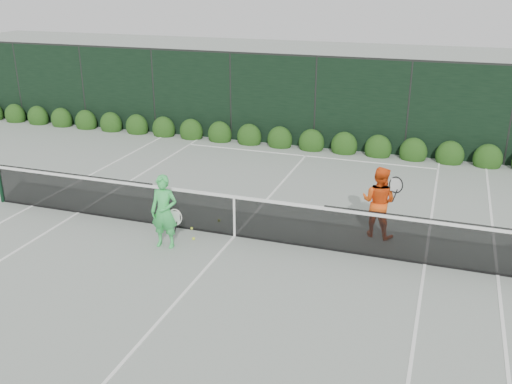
% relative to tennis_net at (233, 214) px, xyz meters
% --- Properties ---
extents(ground, '(80.00, 80.00, 0.00)m').
position_rel_tennis_net_xyz_m(ground, '(0.02, 0.00, -0.53)').
color(ground, gray).
rests_on(ground, ground).
extents(tennis_net, '(12.90, 0.10, 1.07)m').
position_rel_tennis_net_xyz_m(tennis_net, '(0.00, 0.00, 0.00)').
color(tennis_net, black).
rests_on(tennis_net, ground).
extents(player_woman, '(0.66, 0.43, 1.60)m').
position_rel_tennis_net_xyz_m(player_woman, '(-1.20, -0.94, 0.27)').
color(player_woman, '#3CCE5C').
rests_on(player_woman, ground).
extents(player_man, '(0.96, 0.79, 1.61)m').
position_rel_tennis_net_xyz_m(player_man, '(3.01, 1.08, 0.28)').
color(player_man, '#FF5815').
rests_on(player_man, ground).
extents(court_lines, '(11.03, 23.83, 0.01)m').
position_rel_tennis_net_xyz_m(court_lines, '(0.02, 0.00, -0.53)').
color(court_lines, white).
rests_on(court_lines, ground).
extents(windscreen_fence, '(32.00, 21.07, 3.06)m').
position_rel_tennis_net_xyz_m(windscreen_fence, '(0.02, -2.71, 0.98)').
color(windscreen_fence, black).
rests_on(windscreen_fence, ground).
extents(hedge_row, '(31.66, 0.65, 0.94)m').
position_rel_tennis_net_xyz_m(hedge_row, '(0.02, 7.15, -0.30)').
color(hedge_row, '#163C10').
rests_on(hedge_row, ground).
extents(tennis_balls, '(0.48, 1.18, 0.07)m').
position_rel_tennis_net_xyz_m(tennis_balls, '(-0.80, 0.05, -0.50)').
color(tennis_balls, '#CCE432').
rests_on(tennis_balls, ground).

